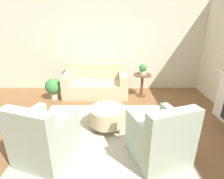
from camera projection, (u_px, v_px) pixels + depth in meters
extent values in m
plane|color=brown|center=(105.00, 132.00, 3.65)|extent=(16.00, 16.00, 0.00)
cube|color=beige|center=(108.00, 47.00, 5.67)|extent=(9.30, 0.12, 2.80)
cube|color=#B2A893|center=(105.00, 132.00, 3.65)|extent=(2.99, 2.51, 0.01)
cube|color=#C6B289|center=(97.00, 88.00, 5.44)|extent=(1.92, 0.96, 0.44)
cube|color=#C6B289|center=(97.00, 71.00, 5.63)|extent=(1.92, 0.20, 0.49)
cube|color=#C6B289|center=(68.00, 78.00, 5.30)|extent=(0.24, 0.92, 0.27)
cube|color=#C6B289|center=(124.00, 78.00, 5.29)|extent=(0.24, 0.92, 0.27)
cube|color=brown|center=(95.00, 100.00, 5.09)|extent=(1.73, 0.05, 0.06)
cube|color=#9EB29E|center=(48.00, 145.00, 2.92)|extent=(1.04, 1.05, 0.46)
cube|color=#9EB29E|center=(28.00, 129.00, 2.45)|extent=(0.84, 0.46, 0.57)
cube|color=#9EB29E|center=(64.00, 129.00, 2.69)|extent=(0.39, 0.79, 0.31)
cube|color=#9EB29E|center=(29.00, 121.00, 2.90)|extent=(0.39, 0.79, 0.31)
cube|color=brown|center=(63.00, 141.00, 3.33)|extent=(0.71, 0.29, 0.06)
cube|color=#9EB29E|center=(158.00, 145.00, 2.91)|extent=(1.04, 1.05, 0.46)
cube|color=#9EB29E|center=(174.00, 129.00, 2.45)|extent=(0.84, 0.46, 0.57)
cube|color=#9EB29E|center=(177.00, 121.00, 2.89)|extent=(0.39, 0.79, 0.31)
cube|color=#9EB29E|center=(140.00, 129.00, 2.69)|extent=(0.39, 0.79, 0.31)
cube|color=brown|center=(146.00, 141.00, 3.32)|extent=(0.71, 0.29, 0.06)
cylinder|color=#C6B289|center=(108.00, 115.00, 3.71)|extent=(0.76, 0.76, 0.34)
cylinder|color=brown|center=(97.00, 131.00, 3.59)|extent=(0.05, 0.05, 0.12)
cylinder|color=brown|center=(119.00, 131.00, 3.58)|extent=(0.05, 0.05, 0.12)
cylinder|color=brown|center=(98.00, 119.00, 4.01)|extent=(0.05, 0.05, 0.12)
cylinder|color=brown|center=(118.00, 119.00, 4.01)|extent=(0.05, 0.05, 0.12)
cylinder|color=brown|center=(143.00, 75.00, 5.22)|extent=(0.52, 0.52, 0.03)
cylinder|color=brown|center=(142.00, 86.00, 5.34)|extent=(0.08, 0.08, 0.66)
cylinder|color=brown|center=(142.00, 95.00, 5.46)|extent=(0.29, 0.29, 0.03)
cylinder|color=beige|center=(143.00, 73.00, 5.19)|extent=(0.20, 0.20, 0.10)
sphere|color=#3D7F42|center=(144.00, 68.00, 5.14)|extent=(0.23, 0.23, 0.23)
cylinder|color=beige|center=(55.00, 96.00, 5.23)|extent=(0.22, 0.22, 0.20)
sphere|color=#3D7F42|center=(54.00, 86.00, 5.12)|extent=(0.46, 0.46, 0.46)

